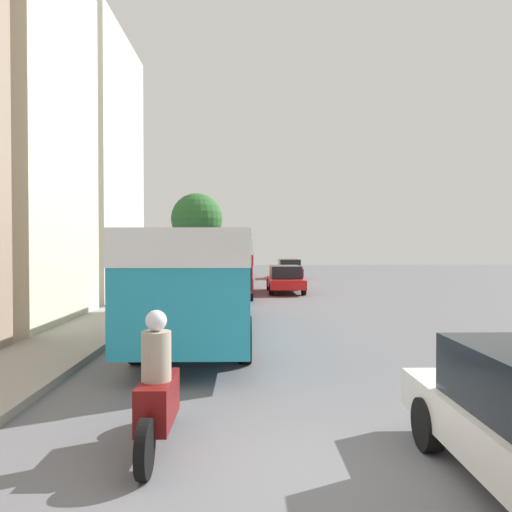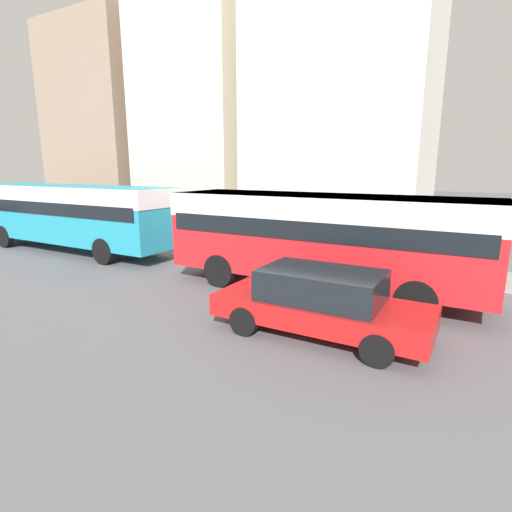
% 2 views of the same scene
% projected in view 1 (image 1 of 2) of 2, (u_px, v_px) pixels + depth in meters
% --- Properties ---
extents(ground_plane, '(120.00, 120.00, 0.00)m').
position_uv_depth(ground_plane, '(302.00, 474.00, 5.47)').
color(ground_plane, slate).
extents(building_far_terrace, '(5.84, 7.58, 12.26)m').
position_uv_depth(building_far_terrace, '(64.00, 168.00, 23.23)').
color(building_far_terrace, silver).
rests_on(building_far_terrace, ground_plane).
extents(bus_lead, '(2.57, 10.75, 2.82)m').
position_uv_depth(bus_lead, '(204.00, 269.00, 13.91)').
color(bus_lead, teal).
rests_on(bus_lead, ground_plane).
extents(bus_following, '(2.59, 9.14, 2.81)m').
position_uv_depth(bus_following, '(227.00, 259.00, 25.49)').
color(bus_following, red).
rests_on(bus_following, ground_plane).
extents(bus_third_in_line, '(2.65, 9.93, 3.15)m').
position_uv_depth(bus_third_in_line, '(232.00, 252.00, 39.39)').
color(bus_third_in_line, '#EA5B23').
rests_on(bus_third_in_line, ground_plane).
extents(motorcycle_behind_lead, '(0.38, 2.24, 1.73)m').
position_uv_depth(motorcycle_behind_lead, '(157.00, 394.00, 6.11)').
color(motorcycle_behind_lead, maroon).
rests_on(motorcycle_behind_lead, ground_plane).
extents(car_crossing, '(1.84, 4.51, 1.48)m').
position_uv_depth(car_crossing, '(289.00, 268.00, 38.67)').
color(car_crossing, red).
rests_on(car_crossing, ground_plane).
extents(car_far_curb, '(1.87, 4.59, 1.45)m').
position_uv_depth(car_far_curb, '(285.00, 278.00, 26.74)').
color(car_far_curb, red).
rests_on(car_far_curb, ground_plane).
extents(pedestrian_near_curb, '(0.44, 0.44, 1.61)m').
position_uv_depth(pedestrian_near_curb, '(148.00, 279.00, 22.99)').
color(pedestrian_near_curb, '#232838').
rests_on(pedestrian_near_curb, sidewalk).
extents(street_tree, '(4.76, 4.76, 7.25)m').
position_uv_depth(street_tree, '(197.00, 219.00, 46.18)').
color(street_tree, brown).
rests_on(street_tree, sidewalk).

